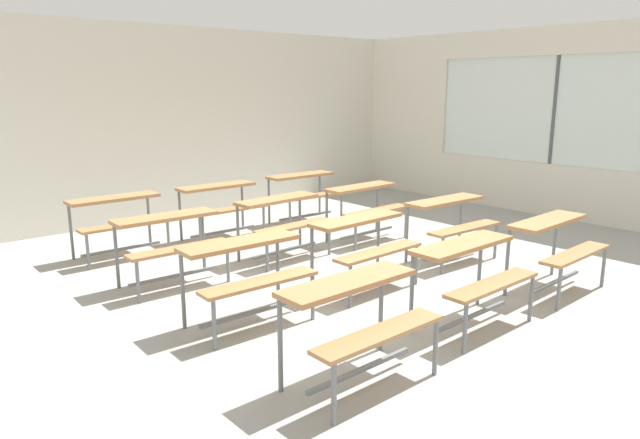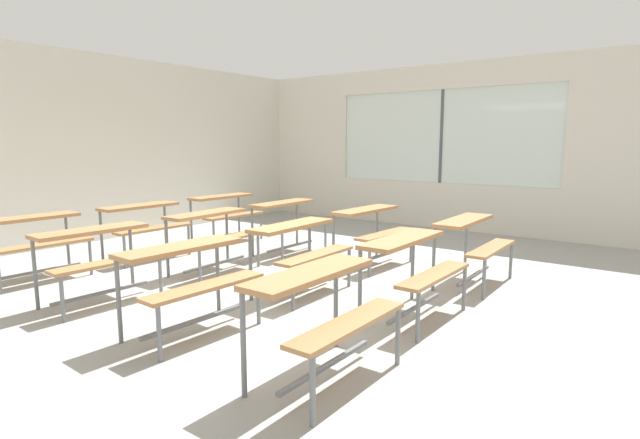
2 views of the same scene
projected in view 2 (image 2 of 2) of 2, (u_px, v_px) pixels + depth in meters
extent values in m
cube|color=#9E9E99|center=(286.00, 299.00, 5.21)|extent=(10.00, 9.00, 0.05)
cube|color=silver|center=(63.00, 149.00, 7.65)|extent=(10.00, 0.12, 3.00)
cube|color=silver|center=(465.00, 207.00, 9.09)|extent=(0.12, 9.00, 0.85)
cube|color=silver|center=(471.00, 74.00, 8.73)|extent=(0.12, 9.00, 0.45)
cube|color=silver|center=(311.00, 138.00, 11.00)|extent=(0.12, 1.90, 1.70)
cube|color=silver|center=(442.00, 137.00, 9.19)|extent=(0.02, 4.20, 1.70)
cube|color=#4C5156|center=(442.00, 137.00, 9.19)|extent=(0.06, 0.05, 1.70)
cube|color=#A87547|center=(310.00, 274.00, 3.37)|extent=(1.10, 0.32, 0.04)
cube|color=#A87547|center=(349.00, 324.00, 3.22)|extent=(1.10, 0.22, 0.03)
cylinder|color=slate|center=(243.00, 343.00, 3.11)|extent=(0.04, 0.04, 0.72)
cylinder|color=slate|center=(336.00, 302.00, 3.90)|extent=(0.04, 0.04, 0.72)
cylinder|color=slate|center=(313.00, 390.00, 2.81)|extent=(0.04, 0.04, 0.44)
cylinder|color=slate|center=(398.00, 336.00, 3.60)|extent=(0.04, 0.04, 0.44)
cube|color=slate|center=(327.00, 366.00, 3.38)|extent=(1.00, 0.04, 0.03)
cube|color=#A87547|center=(403.00, 240.00, 4.55)|extent=(1.10, 0.32, 0.04)
cube|color=#A87547|center=(434.00, 275.00, 4.40)|extent=(1.10, 0.22, 0.03)
cylinder|color=slate|center=(360.00, 288.00, 4.29)|extent=(0.04, 0.04, 0.72)
cylinder|color=slate|center=(413.00, 265.00, 5.08)|extent=(0.04, 0.04, 0.72)
cylinder|color=slate|center=(418.00, 317.00, 3.99)|extent=(0.04, 0.04, 0.44)
cylinder|color=slate|center=(464.00, 288.00, 4.78)|extent=(0.04, 0.04, 0.44)
cube|color=slate|center=(415.00, 308.00, 4.56)|extent=(1.00, 0.03, 0.03)
cube|color=#A87547|center=(464.00, 221.00, 5.65)|extent=(1.11, 0.34, 0.04)
cube|color=#A87547|center=(491.00, 248.00, 5.51)|extent=(1.10, 0.24, 0.03)
cylinder|color=slate|center=(434.00, 258.00, 5.38)|extent=(0.04, 0.04, 0.72)
cylinder|color=slate|center=(466.00, 243.00, 6.19)|extent=(0.04, 0.04, 0.72)
cylinder|color=slate|center=(484.00, 279.00, 5.09)|extent=(0.04, 0.04, 0.44)
cylinder|color=slate|center=(511.00, 260.00, 5.89)|extent=(0.04, 0.04, 0.44)
cube|color=slate|center=(474.00, 276.00, 5.66)|extent=(1.00, 0.05, 0.03)
cube|color=#A87547|center=(180.00, 248.00, 4.20)|extent=(1.11, 0.36, 0.04)
cube|color=#A87547|center=(205.00, 287.00, 4.05)|extent=(1.11, 0.26, 0.03)
cylinder|color=slate|center=(119.00, 300.00, 3.96)|extent=(0.04, 0.04, 0.72)
cylinder|color=slate|center=(218.00, 274.00, 4.73)|extent=(0.04, 0.04, 0.72)
cylinder|color=slate|center=(159.00, 333.00, 3.64)|extent=(0.04, 0.04, 0.44)
cylinder|color=slate|center=(258.00, 300.00, 4.41)|extent=(0.04, 0.04, 0.44)
cube|color=slate|center=(193.00, 322.00, 4.21)|extent=(1.00, 0.07, 0.03)
cube|color=#A87547|center=(292.00, 226.00, 5.32)|extent=(1.11, 0.35, 0.04)
cube|color=#A87547|center=(316.00, 255.00, 5.17)|extent=(1.10, 0.25, 0.03)
cylinder|color=slate|center=(250.00, 266.00, 5.05)|extent=(0.04, 0.04, 0.72)
cylinder|color=slate|center=(309.00, 249.00, 5.85)|extent=(0.04, 0.04, 0.72)
cylinder|color=slate|center=(293.00, 288.00, 4.75)|extent=(0.04, 0.04, 0.44)
cylinder|color=slate|center=(349.00, 267.00, 5.56)|extent=(0.04, 0.04, 0.44)
cube|color=slate|center=(303.00, 284.00, 5.33)|extent=(1.00, 0.06, 0.03)
cube|color=#A87547|center=(365.00, 210.00, 6.53)|extent=(1.11, 0.37, 0.04)
cube|color=#A87547|center=(386.00, 234.00, 6.37)|extent=(1.11, 0.27, 0.03)
cylinder|color=slate|center=(333.00, 242.00, 6.29)|extent=(0.04, 0.04, 0.72)
cylinder|color=slate|center=(377.00, 231.00, 7.05)|extent=(0.04, 0.04, 0.72)
cylinder|color=slate|center=(370.00, 259.00, 5.97)|extent=(0.04, 0.04, 0.44)
cylinder|color=slate|center=(411.00, 246.00, 6.73)|extent=(0.04, 0.04, 0.44)
cube|color=slate|center=(374.00, 258.00, 6.53)|extent=(1.00, 0.08, 0.03)
cube|color=#A87547|center=(91.00, 231.00, 5.01)|extent=(1.11, 0.36, 0.04)
cube|color=#A87547|center=(109.00, 263.00, 4.85)|extent=(1.11, 0.26, 0.03)
cylinder|color=slate|center=(35.00, 273.00, 4.77)|extent=(0.04, 0.04, 0.72)
cylinder|color=slate|center=(131.00, 255.00, 5.53)|extent=(0.04, 0.04, 0.72)
cylinder|color=slate|center=(62.00, 299.00, 4.45)|extent=(0.04, 0.04, 0.44)
cylinder|color=slate|center=(160.00, 276.00, 5.21)|extent=(0.04, 0.04, 0.44)
cube|color=slate|center=(102.00, 293.00, 5.02)|extent=(1.00, 0.07, 0.03)
cube|color=#A87547|center=(206.00, 214.00, 6.19)|extent=(1.12, 0.38, 0.04)
cube|color=#A87547|center=(225.00, 239.00, 6.06)|extent=(1.11, 0.28, 0.03)
cylinder|color=slate|center=(167.00, 248.00, 5.91)|extent=(0.04, 0.04, 0.72)
cylinder|color=slate|center=(227.00, 235.00, 6.73)|extent=(0.04, 0.04, 0.72)
cylinder|color=slate|center=(200.00, 266.00, 5.63)|extent=(0.04, 0.04, 0.44)
cylinder|color=slate|center=(258.00, 250.00, 6.45)|extent=(0.04, 0.04, 0.44)
cube|color=slate|center=(215.00, 264.00, 6.21)|extent=(1.00, 0.08, 0.03)
cube|color=#A87547|center=(283.00, 203.00, 7.26)|extent=(1.10, 0.34, 0.04)
cube|color=#A87547|center=(300.00, 224.00, 7.12)|extent=(1.10, 0.24, 0.03)
cylinder|color=slate|center=(252.00, 231.00, 7.00)|extent=(0.04, 0.04, 0.72)
cylinder|color=slate|center=(297.00, 222.00, 7.80)|extent=(0.04, 0.04, 0.72)
cylinder|color=slate|center=(282.00, 246.00, 6.70)|extent=(0.04, 0.04, 0.44)
cylinder|color=slate|center=(325.00, 235.00, 7.50)|extent=(0.04, 0.04, 0.44)
cube|color=slate|center=(290.00, 246.00, 7.28)|extent=(1.00, 0.05, 0.03)
cube|color=#A87547|center=(28.00, 218.00, 5.83)|extent=(1.10, 0.33, 0.04)
cube|color=#A87547|center=(43.00, 245.00, 5.68)|extent=(1.10, 0.23, 0.03)
cylinder|color=slate|center=(67.00, 240.00, 6.36)|extent=(0.04, 0.04, 0.72)
cylinder|color=slate|center=(90.00, 257.00, 6.05)|extent=(0.04, 0.04, 0.44)
cube|color=slate|center=(38.00, 272.00, 5.84)|extent=(1.00, 0.04, 0.03)
cube|color=#A87547|center=(139.00, 206.00, 6.92)|extent=(1.11, 0.34, 0.04)
cube|color=#A87547|center=(154.00, 229.00, 6.77)|extent=(1.10, 0.24, 0.03)
cylinder|color=slate|center=(101.00, 236.00, 6.67)|extent=(0.04, 0.04, 0.72)
cylinder|color=slate|center=(165.00, 226.00, 7.45)|extent=(0.04, 0.04, 0.72)
cylinder|color=slate|center=(125.00, 252.00, 6.36)|extent=(0.04, 0.04, 0.44)
cylinder|color=slate|center=(189.00, 240.00, 7.14)|extent=(0.04, 0.04, 0.44)
cube|color=slate|center=(147.00, 251.00, 6.93)|extent=(1.00, 0.05, 0.03)
cube|color=#A87547|center=(221.00, 197.00, 8.13)|extent=(1.11, 0.36, 0.04)
cube|color=#A87547|center=(234.00, 216.00, 7.97)|extent=(1.11, 0.26, 0.03)
cylinder|color=slate|center=(191.00, 221.00, 7.89)|extent=(0.04, 0.04, 0.72)
cylinder|color=slate|center=(239.00, 214.00, 8.65)|extent=(0.04, 0.04, 0.72)
cylinder|color=slate|center=(214.00, 234.00, 7.57)|extent=(0.04, 0.04, 0.44)
cylinder|color=slate|center=(261.00, 226.00, 8.33)|extent=(0.04, 0.04, 0.44)
cube|color=slate|center=(228.00, 235.00, 8.14)|extent=(1.00, 0.07, 0.03)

